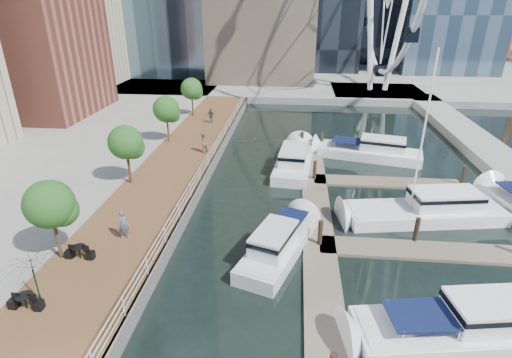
{
  "coord_description": "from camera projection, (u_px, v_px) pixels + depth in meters",
  "views": [
    {
      "loc": [
        1.18,
        -13.26,
        14.0
      ],
      "look_at": [
        -1.28,
        11.16,
        3.0
      ],
      "focal_mm": 28.0,
      "sensor_mm": 36.0,
      "label": 1
    }
  ],
  "objects": [
    {
      "name": "railing",
      "position": [
        200.0,
        174.0,
        31.42
      ],
      "size": [
        0.1,
        60.0,
        1.05
      ],
      "primitive_type": null,
      "color": "white",
      "rests_on": "boardwalk"
    },
    {
      "name": "boardwalk",
      "position": [
        165.0,
        184.0,
        32.11
      ],
      "size": [
        6.0,
        60.0,
        1.0
      ],
      "primitive_type": "cube",
      "color": "brown",
      "rests_on": "ground"
    },
    {
      "name": "pedestrian_mid",
      "position": [
        203.0,
        143.0,
        37.02
      ],
      "size": [
        1.09,
        1.15,
        1.88
      ],
      "primitive_type": "imported",
      "rotation": [
        0.0,
        0.0,
        -2.13
      ],
      "color": "#7F6957",
      "rests_on": "boardwalk"
    },
    {
      "name": "ground",
      "position": [
        259.0,
        342.0,
        17.87
      ],
      "size": [
        520.0,
        520.0,
        0.0
      ],
      "primitive_type": "plane",
      "color": "black",
      "rests_on": "ground"
    },
    {
      "name": "floating_docks",
      "position": [
        395.0,
        227.0,
        26.0
      ],
      "size": [
        16.0,
        34.0,
        2.6
      ],
      "color": "#6D6051",
      "rests_on": "ground"
    },
    {
      "name": "pedestrian_far",
      "position": [
        211.0,
        116.0,
        46.04
      ],
      "size": [
        1.04,
        0.53,
        1.69
      ],
      "primitive_type": "imported",
      "rotation": [
        0.0,
        0.0,
        3.02
      ],
      "color": "#353D42",
      "rests_on": "boardwalk"
    },
    {
      "name": "pedestrian_near",
      "position": [
        124.0,
        225.0,
        23.55
      ],
      "size": [
        0.79,
        0.73,
        1.81
      ],
      "primitive_type": "imported",
      "rotation": [
        0.0,
        0.0,
        0.61
      ],
      "color": "#50546B",
      "rests_on": "boardwalk"
    },
    {
      "name": "yacht_foreground",
      "position": [
        464.0,
        339.0,
        18.06
      ],
      "size": [
        11.28,
        4.68,
        2.15
      ],
      "primitive_type": null,
      "rotation": [
        0.0,
        0.0,
        1.73
      ],
      "color": "white",
      "rests_on": "ground"
    },
    {
      "name": "land_far",
      "position": [
        293.0,
        54.0,
        110.28
      ],
      "size": [
        200.0,
        114.0,
        1.0
      ],
      "primitive_type": "cube",
      "color": "gray",
      "rests_on": "ground"
    },
    {
      "name": "street_trees",
      "position": [
        125.0,
        142.0,
        29.87
      ],
      "size": [
        2.6,
        42.6,
        4.6
      ],
      "color": "#3F2B1C",
      "rests_on": "ground"
    },
    {
      "name": "moored_yachts",
      "position": [
        403.0,
        214.0,
        28.65
      ],
      "size": [
        21.99,
        34.92,
        11.5
      ],
      "color": "white",
      "rests_on": "ground"
    },
    {
      "name": "seawall",
      "position": [
        202.0,
        186.0,
        31.83
      ],
      "size": [
        0.25,
        60.0,
        1.0
      ],
      "primitive_type": "cube",
      "color": "#595954",
      "rests_on": "ground"
    },
    {
      "name": "cafe_tables",
      "position": [
        4.0,
        336.0,
        16.44
      ],
      "size": [
        2.5,
        13.7,
        0.74
      ],
      "color": "black",
      "rests_on": "ground"
    },
    {
      "name": "pier",
      "position": [
        377.0,
        93.0,
        63.6
      ],
      "size": [
        14.0,
        12.0,
        1.0
      ],
      "primitive_type": "cube",
      "color": "gray",
      "rests_on": "ground"
    }
  ]
}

